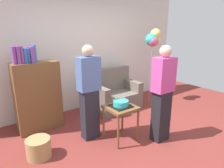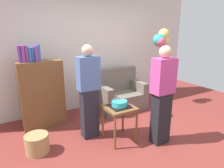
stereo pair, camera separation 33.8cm
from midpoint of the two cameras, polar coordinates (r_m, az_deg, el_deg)
The scene contains 11 objects.
ground_plane at distance 3.46m, azimuth 9.98°, elevation -17.19°, with size 8.00×8.00×0.00m, color maroon.
wall_back at distance 4.69m, azimuth -5.53°, elevation 9.30°, with size 6.00×0.10×2.70m, color silver.
couch at distance 4.72m, azimuth 4.37°, elevation -3.22°, with size 1.10×0.70×0.96m.
bookshelf at distance 3.96m, azimuth -17.57°, elevation -2.43°, with size 0.80×0.36×1.60m.
side_table at distance 3.33m, azimuth 5.10°, elevation -8.18°, with size 0.48×0.48×0.62m.
birthday_cake at distance 3.28m, azimuth 5.16°, elevation -5.85°, with size 0.32×0.32×0.17m.
person_blowing_candles at distance 3.34m, azimuth -3.92°, elevation -2.40°, with size 0.36×0.22×1.63m.
person_holding_cake at distance 3.29m, azimuth 17.29°, elevation -3.33°, with size 0.36×0.22×1.63m.
wicker_basket at distance 3.33m, azimuth -18.18°, elevation -16.25°, with size 0.36×0.36×0.30m, color #A88451.
handbag at distance 4.55m, azimuth 17.19°, elevation -7.89°, with size 0.28×0.14×0.20m, color #473328.
balloon_bunch at distance 4.98m, azimuth 16.15°, elevation 12.43°, with size 0.44×0.32×1.88m.
Camera 2 is at (-1.78, -2.29, 1.87)m, focal length 31.41 mm.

